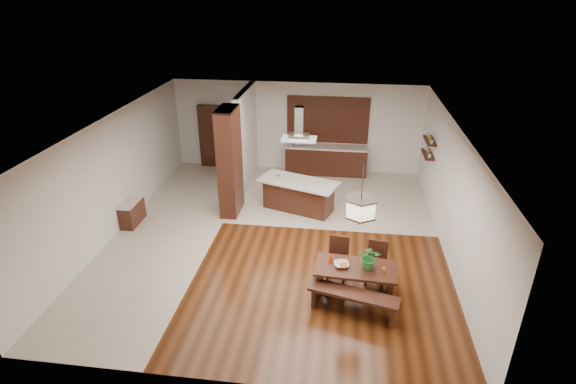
# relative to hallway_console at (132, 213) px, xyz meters

# --- Properties ---
(room_shell) EXTENTS (9.00, 9.04, 2.92)m
(room_shell) POSITION_rel_hallway_console_xyz_m (3.81, -0.20, 1.75)
(room_shell) COLOR #37190A
(room_shell) RESTS_ON ground
(tile_hallway) EXTENTS (2.50, 9.00, 0.01)m
(tile_hallway) POSITION_rel_hallway_console_xyz_m (1.06, -0.20, -0.31)
(tile_hallway) COLOR beige
(tile_hallway) RESTS_ON ground
(tile_kitchen) EXTENTS (5.50, 4.00, 0.01)m
(tile_kitchen) POSITION_rel_hallway_console_xyz_m (5.06, 2.30, -0.31)
(tile_kitchen) COLOR beige
(tile_kitchen) RESTS_ON ground
(soffit_band) EXTENTS (8.00, 9.00, 0.02)m
(soffit_band) POSITION_rel_hallway_console_xyz_m (3.81, -0.20, 2.57)
(soffit_band) COLOR #432310
(soffit_band) RESTS_ON room_shell
(partition_pier) EXTENTS (0.45, 1.00, 2.90)m
(partition_pier) POSITION_rel_hallway_console_xyz_m (2.41, 1.00, 1.14)
(partition_pier) COLOR black
(partition_pier) RESTS_ON ground
(partition_stub) EXTENTS (0.18, 2.40, 2.90)m
(partition_stub) POSITION_rel_hallway_console_xyz_m (2.41, 3.10, 1.14)
(partition_stub) COLOR silver
(partition_stub) RESTS_ON ground
(hallway_console) EXTENTS (0.37, 0.88, 0.63)m
(hallway_console) POSITION_rel_hallway_console_xyz_m (0.00, 0.00, 0.00)
(hallway_console) COLOR black
(hallway_console) RESTS_ON ground
(hallway_doorway) EXTENTS (1.10, 0.20, 2.10)m
(hallway_doorway) POSITION_rel_hallway_console_xyz_m (1.11, 4.20, 0.74)
(hallway_doorway) COLOR black
(hallway_doorway) RESTS_ON ground
(rear_counter) EXTENTS (2.60, 0.62, 0.95)m
(rear_counter) POSITION_rel_hallway_console_xyz_m (4.81, 4.00, 0.16)
(rear_counter) COLOR black
(rear_counter) RESTS_ON ground
(kitchen_window) EXTENTS (2.60, 0.08, 1.50)m
(kitchen_window) POSITION_rel_hallway_console_xyz_m (4.81, 4.26, 1.44)
(kitchen_window) COLOR #A36E31
(kitchen_window) RESTS_ON room_shell
(shelf_lower) EXTENTS (0.26, 0.90, 0.04)m
(shelf_lower) POSITION_rel_hallway_console_xyz_m (7.68, 2.40, 1.08)
(shelf_lower) COLOR black
(shelf_lower) RESTS_ON room_shell
(shelf_upper) EXTENTS (0.26, 0.90, 0.04)m
(shelf_upper) POSITION_rel_hallway_console_xyz_m (7.68, 2.40, 1.49)
(shelf_upper) COLOR black
(shelf_upper) RESTS_ON room_shell
(dining_table) EXTENTS (1.64, 0.89, 0.66)m
(dining_table) POSITION_rel_hallway_console_xyz_m (5.72, -2.23, 0.17)
(dining_table) COLOR black
(dining_table) RESTS_ON ground
(dining_bench) EXTENTS (1.75, 0.78, 0.48)m
(dining_bench) POSITION_rel_hallway_console_xyz_m (5.69, -2.80, -0.07)
(dining_bench) COLOR black
(dining_bench) RESTS_ON ground
(dining_chair_left) EXTENTS (0.46, 0.46, 0.94)m
(dining_chair_left) POSITION_rel_hallway_console_xyz_m (5.35, -1.72, 0.16)
(dining_chair_left) COLOR black
(dining_chair_left) RESTS_ON ground
(dining_chair_right) EXTENTS (0.47, 0.47, 0.92)m
(dining_chair_right) POSITION_rel_hallway_console_xyz_m (6.15, -1.76, 0.15)
(dining_chair_right) COLOR black
(dining_chair_right) RESTS_ON ground
(pendant_lantern) EXTENTS (0.64, 0.64, 1.31)m
(pendant_lantern) POSITION_rel_hallway_console_xyz_m (5.72, -2.23, 1.93)
(pendant_lantern) COLOR beige
(pendant_lantern) RESTS_ON room_shell
(foliage_plant) EXTENTS (0.49, 0.45, 0.48)m
(foliage_plant) POSITION_rel_hallway_console_xyz_m (5.97, -2.22, 0.59)
(foliage_plant) COLOR #27772B
(foliage_plant) RESTS_ON dining_table
(fruit_bowl) EXTENTS (0.34, 0.34, 0.07)m
(fruit_bowl) POSITION_rel_hallway_console_xyz_m (5.44, -2.23, 0.39)
(fruit_bowl) COLOR beige
(fruit_bowl) RESTS_ON dining_table
(napkin_cone) EXTENTS (0.15, 0.15, 0.20)m
(napkin_cone) POSITION_rel_hallway_console_xyz_m (5.21, -2.11, 0.45)
(napkin_cone) COLOR #B02B0C
(napkin_cone) RESTS_ON dining_table
(gold_ornament) EXTENTS (0.07, 0.07, 0.10)m
(gold_ornament) POSITION_rel_hallway_console_xyz_m (6.24, -2.34, 0.40)
(gold_ornament) COLOR gold
(gold_ornament) RESTS_ON dining_table
(kitchen_island) EXTENTS (2.31, 1.57, 0.88)m
(kitchen_island) POSITION_rel_hallway_console_xyz_m (4.20, 1.33, 0.13)
(kitchen_island) COLOR black
(kitchen_island) RESTS_ON ground
(range_hood) EXTENTS (0.90, 0.55, 0.87)m
(range_hood) POSITION_rel_hallway_console_xyz_m (4.20, 1.34, 2.15)
(range_hood) COLOR silver
(range_hood) RESTS_ON room_shell
(island_cup) EXTENTS (0.15, 0.15, 0.11)m
(island_cup) POSITION_rel_hallway_console_xyz_m (4.57, 1.25, 0.61)
(island_cup) COLOR white
(island_cup) RESTS_ON kitchen_island
(microwave) EXTENTS (0.68, 0.57, 0.32)m
(microwave) POSITION_rel_hallway_console_xyz_m (3.99, 4.04, 0.80)
(microwave) COLOR #B9BBC0
(microwave) RESTS_ON rear_counter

